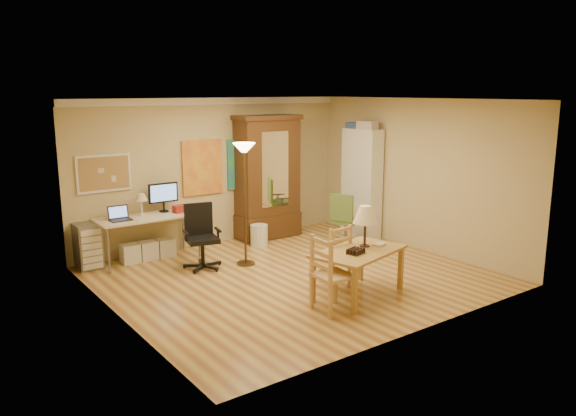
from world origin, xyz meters
TOP-DOWN VIEW (x-y plane):
  - floor at (0.00, 0.00)m, footprint 5.50×5.50m
  - crown_molding at (0.00, 2.46)m, footprint 5.50×0.08m
  - corkboard at (-2.05, 2.47)m, footprint 0.90×0.04m
  - art_panel_left at (-0.25, 2.47)m, footprint 0.80×0.04m
  - art_panel_right at (0.65, 2.47)m, footprint 0.75×0.04m
  - dining_table at (0.30, -1.17)m, footprint 1.49×1.10m
  - ladder_chair_back at (0.18, -0.72)m, footprint 0.45×0.43m
  - ladder_chair_left at (-0.45, -1.41)m, footprint 0.48×0.50m
  - torchiere_lamp at (-0.28, 0.96)m, footprint 0.37×0.37m
  - computer_desk at (-1.46, 2.16)m, footprint 1.68×0.74m
  - office_chair_black at (-0.96, 1.21)m, footprint 0.64×0.64m
  - office_chair_green at (1.84, 0.88)m, footprint 0.61×0.61m
  - drawer_cart at (-2.45, 2.29)m, footprint 0.37×0.44m
  - armoire at (1.02, 2.24)m, footprint 1.29×0.61m
  - bookshelf at (2.55, 1.22)m, footprint 0.32×0.84m
  - wastebin at (0.51, 1.76)m, footprint 0.32×0.32m

SIDE VIEW (x-z plane):
  - floor at x=0.00m, z-range 0.00..0.00m
  - wastebin at x=0.51m, z-range 0.00..0.40m
  - office_chair_green at x=1.84m, z-range -0.23..0.76m
  - office_chair_black at x=-0.96m, z-range -0.24..0.80m
  - drawer_cart at x=-2.45m, z-range 0.00..0.74m
  - ladder_chair_back at x=0.18m, z-range -0.03..0.91m
  - computer_desk at x=-1.46m, z-range -0.17..1.10m
  - ladder_chair_left at x=-0.45m, z-range -0.03..0.99m
  - dining_table at x=0.30m, z-range 0.17..1.42m
  - armoire at x=1.02m, z-range -0.15..2.22m
  - bookshelf at x=2.55m, z-range 0.00..2.10m
  - art_panel_left at x=-0.25m, z-range 0.95..1.95m
  - art_panel_right at x=0.65m, z-range 0.98..1.92m
  - corkboard at x=-2.05m, z-range 1.19..1.81m
  - torchiere_lamp at x=-0.28m, z-range 0.61..2.62m
  - crown_molding at x=0.00m, z-range 2.58..2.70m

